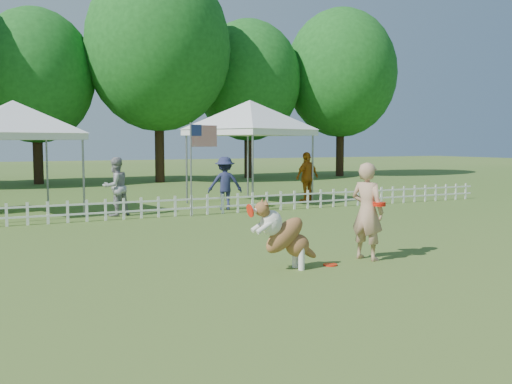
# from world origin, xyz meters

# --- Properties ---
(ground) EXTENTS (120.00, 120.00, 0.00)m
(ground) POSITION_xyz_m (0.00, 0.00, 0.00)
(ground) COLOR #2C551B
(ground) RESTS_ON ground
(picket_fence) EXTENTS (22.00, 0.08, 0.60)m
(picket_fence) POSITION_xyz_m (0.00, 7.00, 0.30)
(picket_fence) COLOR white
(picket_fence) RESTS_ON ground
(handler) EXTENTS (0.62, 0.76, 1.79)m
(handler) POSITION_xyz_m (0.48, -0.41, 0.89)
(handler) COLOR tan
(handler) RESTS_ON ground
(dog) EXTENTS (1.16, 0.39, 1.20)m
(dog) POSITION_xyz_m (-1.29, -0.53, 0.60)
(dog) COLOR brown
(dog) RESTS_ON ground
(frisbee_on_turf) EXTENTS (0.28, 0.28, 0.02)m
(frisbee_on_turf) POSITION_xyz_m (-0.40, -0.55, 0.01)
(frisbee_on_turf) COLOR red
(frisbee_on_turf) RESTS_ON ground
(canopy_tent_left) EXTENTS (3.85, 3.85, 3.30)m
(canopy_tent_left) POSITION_xyz_m (-4.87, 9.37, 1.65)
(canopy_tent_left) COLOR white
(canopy_tent_left) RESTS_ON ground
(canopy_tent_right) EXTENTS (4.45, 4.45, 3.54)m
(canopy_tent_right) POSITION_xyz_m (2.80, 9.37, 1.77)
(canopy_tent_right) COLOR white
(canopy_tent_right) RESTS_ON ground
(flag_pole) EXTENTS (1.03, 0.42, 2.72)m
(flag_pole) POSITION_xyz_m (-0.33, 6.79, 1.36)
(flag_pole) COLOR gray
(flag_pole) RESTS_ON ground
(spectator_a) EXTENTS (1.03, 0.94, 1.72)m
(spectator_a) POSITION_xyz_m (-2.27, 7.89, 0.86)
(spectator_a) COLOR #98989D
(spectator_a) RESTS_ON ground
(spectator_b) EXTENTS (1.22, 0.90, 1.69)m
(spectator_b) POSITION_xyz_m (1.21, 7.91, 0.85)
(spectator_b) COLOR #212648
(spectator_b) RESTS_ON ground
(spectator_c) EXTENTS (1.14, 0.71, 1.81)m
(spectator_c) POSITION_xyz_m (4.71, 8.62, 0.90)
(spectator_c) COLOR #C26716
(spectator_c) RESTS_ON ground
(tree_center_left) EXTENTS (6.00, 6.00, 9.80)m
(tree_center_left) POSITION_xyz_m (-3.00, 22.50, 4.90)
(tree_center_left) COLOR #165018
(tree_center_left) RESTS_ON ground
(tree_center_right) EXTENTS (7.60, 7.60, 12.60)m
(tree_center_right) POSITION_xyz_m (3.00, 21.00, 6.30)
(tree_center_right) COLOR #165018
(tree_center_right) RESTS_ON ground
(tree_right) EXTENTS (6.20, 6.20, 10.40)m
(tree_right) POSITION_xyz_m (9.00, 22.50, 5.20)
(tree_right) COLOR #165018
(tree_right) RESTS_ON ground
(tree_far_right) EXTENTS (7.00, 7.00, 11.40)m
(tree_far_right) POSITION_xyz_m (15.00, 21.50, 5.70)
(tree_far_right) COLOR #165018
(tree_far_right) RESTS_ON ground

